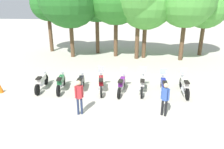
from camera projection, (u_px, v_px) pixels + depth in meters
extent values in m
plane|color=#BCB7A8|center=(111.00, 92.00, 12.69)|extent=(80.00, 80.00, 0.00)
cylinder|color=black|center=(46.00, 80.00, 13.64)|extent=(0.14, 0.64, 0.64)
cylinder|color=black|center=(37.00, 90.00, 12.18)|extent=(0.14, 0.64, 0.64)
cube|color=silver|center=(45.00, 75.00, 13.52)|extent=(0.14, 0.37, 0.04)
cube|color=silver|center=(41.00, 79.00, 12.84)|extent=(0.31, 0.96, 0.30)
cube|color=silver|center=(42.00, 83.00, 12.88)|extent=(0.24, 0.41, 0.24)
cube|color=black|center=(39.00, 78.00, 12.39)|extent=(0.26, 0.45, 0.08)
cylinder|color=silver|center=(45.00, 76.00, 13.44)|extent=(0.06, 0.23, 0.64)
cylinder|color=silver|center=(44.00, 71.00, 13.24)|extent=(0.62, 0.07, 0.04)
sphere|color=silver|center=(45.00, 72.00, 13.41)|extent=(0.17, 0.17, 0.16)
cylinder|color=silver|center=(37.00, 86.00, 12.63)|extent=(0.11, 0.70, 0.07)
cylinder|color=black|center=(64.00, 80.00, 13.50)|extent=(0.17, 0.65, 0.64)
cylinder|color=black|center=(58.00, 91.00, 12.05)|extent=(0.17, 0.65, 0.64)
cube|color=silver|center=(63.00, 75.00, 13.38)|extent=(0.16, 0.37, 0.04)
cube|color=#1E6033|center=(61.00, 80.00, 12.70)|extent=(0.36, 0.97, 0.30)
cube|color=silver|center=(61.00, 84.00, 12.75)|extent=(0.26, 0.42, 0.24)
cube|color=black|center=(59.00, 79.00, 12.26)|extent=(0.28, 0.46, 0.08)
cylinder|color=silver|center=(63.00, 76.00, 13.31)|extent=(0.07, 0.23, 0.64)
cylinder|color=silver|center=(62.00, 72.00, 13.11)|extent=(0.62, 0.10, 0.04)
sphere|color=silver|center=(63.00, 73.00, 13.27)|extent=(0.18, 0.18, 0.16)
cylinder|color=silver|center=(57.00, 87.00, 12.48)|extent=(0.14, 0.70, 0.07)
cylinder|color=black|center=(83.00, 81.00, 13.36)|extent=(0.13, 0.64, 0.64)
cylinder|color=black|center=(78.00, 92.00, 11.91)|extent=(0.13, 0.64, 0.64)
cube|color=silver|center=(83.00, 76.00, 13.24)|extent=(0.14, 0.37, 0.04)
cube|color=black|center=(81.00, 80.00, 12.56)|extent=(0.31, 0.96, 0.30)
cube|color=silver|center=(81.00, 85.00, 12.61)|extent=(0.24, 0.41, 0.24)
cube|color=black|center=(79.00, 80.00, 12.12)|extent=(0.26, 0.45, 0.08)
cylinder|color=silver|center=(82.00, 77.00, 13.17)|extent=(0.06, 0.23, 0.64)
cylinder|color=silver|center=(82.00, 73.00, 12.97)|extent=(0.62, 0.07, 0.04)
sphere|color=silver|center=(82.00, 74.00, 13.13)|extent=(0.17, 0.17, 0.16)
cylinder|color=silver|center=(77.00, 88.00, 12.35)|extent=(0.10, 0.70, 0.07)
cylinder|color=black|center=(101.00, 81.00, 13.37)|extent=(0.18, 0.65, 0.64)
cylinder|color=black|center=(101.00, 92.00, 11.91)|extent=(0.18, 0.65, 0.64)
cube|color=silver|center=(101.00, 76.00, 13.25)|extent=(0.17, 0.37, 0.04)
cube|color=maroon|center=(101.00, 80.00, 12.57)|extent=(0.38, 0.98, 0.30)
cube|color=silver|center=(101.00, 85.00, 12.61)|extent=(0.27, 0.43, 0.24)
cube|color=black|center=(101.00, 80.00, 12.13)|extent=(0.30, 0.47, 0.08)
cylinder|color=silver|center=(101.00, 77.00, 13.17)|extent=(0.08, 0.23, 0.64)
cylinder|color=silver|center=(101.00, 73.00, 12.97)|extent=(0.62, 0.12, 0.04)
sphere|color=silver|center=(101.00, 74.00, 13.14)|extent=(0.18, 0.18, 0.16)
cylinder|color=silver|center=(98.00, 88.00, 12.35)|extent=(0.16, 0.70, 0.07)
cube|color=silver|center=(101.00, 69.00, 12.96)|extent=(0.37, 0.18, 0.39)
cylinder|color=black|center=(124.00, 82.00, 13.19)|extent=(0.19, 0.65, 0.64)
cylinder|color=black|center=(119.00, 93.00, 11.77)|extent=(0.19, 0.65, 0.64)
cube|color=silver|center=(124.00, 77.00, 13.07)|extent=(0.17, 0.37, 0.04)
cube|color=#59196B|center=(122.00, 82.00, 12.41)|extent=(0.39, 0.98, 0.30)
cube|color=silver|center=(122.00, 86.00, 12.46)|extent=(0.27, 0.43, 0.24)
cube|color=black|center=(121.00, 81.00, 11.98)|extent=(0.30, 0.47, 0.08)
cylinder|color=silver|center=(124.00, 78.00, 13.00)|extent=(0.08, 0.23, 0.64)
cylinder|color=silver|center=(123.00, 74.00, 12.80)|extent=(0.62, 0.12, 0.04)
sphere|color=silver|center=(124.00, 75.00, 12.96)|extent=(0.18, 0.18, 0.16)
cylinder|color=silver|center=(118.00, 89.00, 12.23)|extent=(0.17, 0.70, 0.07)
cube|color=silver|center=(124.00, 70.00, 12.79)|extent=(0.37, 0.18, 0.39)
cylinder|color=black|center=(142.00, 82.00, 13.26)|extent=(0.15, 0.65, 0.64)
cylinder|color=black|center=(142.00, 92.00, 11.83)|extent=(0.15, 0.65, 0.64)
cube|color=silver|center=(143.00, 77.00, 13.14)|extent=(0.15, 0.37, 0.04)
cube|color=silver|center=(142.00, 81.00, 12.47)|extent=(0.33, 0.97, 0.30)
cube|color=silver|center=(142.00, 86.00, 12.52)|extent=(0.25, 0.42, 0.24)
cube|color=black|center=(142.00, 81.00, 12.03)|extent=(0.27, 0.46, 0.08)
cylinder|color=silver|center=(143.00, 78.00, 13.07)|extent=(0.07, 0.23, 0.64)
cylinder|color=silver|center=(143.00, 73.00, 12.87)|extent=(0.62, 0.08, 0.04)
sphere|color=silver|center=(143.00, 74.00, 13.03)|extent=(0.17, 0.17, 0.16)
cylinder|color=silver|center=(139.00, 89.00, 12.28)|extent=(0.12, 0.70, 0.07)
cube|color=silver|center=(143.00, 70.00, 12.86)|extent=(0.37, 0.16, 0.39)
cylinder|color=black|center=(162.00, 84.00, 13.00)|extent=(0.12, 0.64, 0.64)
cylinder|color=black|center=(165.00, 95.00, 11.56)|extent=(0.12, 0.64, 0.64)
cube|color=silver|center=(162.00, 79.00, 12.89)|extent=(0.13, 0.36, 0.04)
cube|color=navy|center=(164.00, 83.00, 12.21)|extent=(0.29, 0.96, 0.30)
cube|color=silver|center=(164.00, 88.00, 12.25)|extent=(0.23, 0.41, 0.24)
cube|color=black|center=(165.00, 83.00, 11.77)|extent=(0.25, 0.45, 0.08)
cylinder|color=silver|center=(163.00, 79.00, 12.81)|extent=(0.06, 0.23, 0.64)
cylinder|color=silver|center=(163.00, 75.00, 12.61)|extent=(0.62, 0.05, 0.04)
sphere|color=silver|center=(163.00, 76.00, 12.77)|extent=(0.16, 0.16, 0.16)
cylinder|color=silver|center=(161.00, 91.00, 12.01)|extent=(0.09, 0.70, 0.07)
cube|color=silver|center=(163.00, 71.00, 12.60)|extent=(0.36, 0.14, 0.39)
cylinder|color=black|center=(181.00, 83.00, 13.06)|extent=(0.11, 0.64, 0.64)
cylinder|color=black|center=(187.00, 94.00, 11.62)|extent=(0.11, 0.64, 0.64)
cube|color=silver|center=(182.00, 78.00, 12.95)|extent=(0.12, 0.36, 0.04)
cube|color=silver|center=(185.00, 83.00, 12.27)|extent=(0.27, 0.95, 0.30)
cube|color=silver|center=(184.00, 87.00, 12.31)|extent=(0.22, 0.40, 0.24)
cube|color=black|center=(187.00, 82.00, 11.83)|extent=(0.24, 0.44, 0.08)
cylinder|color=silver|center=(182.00, 79.00, 12.87)|extent=(0.05, 0.23, 0.64)
cylinder|color=silver|center=(183.00, 74.00, 12.67)|extent=(0.62, 0.04, 0.04)
sphere|color=silver|center=(182.00, 75.00, 12.83)|extent=(0.16, 0.16, 0.16)
cylinder|color=silver|center=(182.00, 90.00, 12.07)|extent=(0.08, 0.70, 0.07)
cube|color=silver|center=(183.00, 71.00, 12.66)|extent=(0.36, 0.14, 0.39)
cylinder|color=black|center=(166.00, 108.00, 10.00)|extent=(0.15, 0.15, 0.80)
cylinder|color=black|center=(162.00, 107.00, 10.09)|extent=(0.15, 0.15, 0.80)
cube|color=#33519E|center=(165.00, 94.00, 9.80)|extent=(0.29, 0.28, 0.60)
cylinder|color=#33519E|center=(169.00, 95.00, 9.72)|extent=(0.11, 0.11, 0.57)
cylinder|color=#33519E|center=(162.00, 93.00, 9.88)|extent=(0.11, 0.11, 0.57)
sphere|color=#DBAD89|center=(166.00, 85.00, 9.65)|extent=(0.29, 0.29, 0.22)
cylinder|color=#232D4C|center=(78.00, 106.00, 10.13)|extent=(0.14, 0.14, 0.84)
cylinder|color=#232D4C|center=(82.00, 106.00, 10.17)|extent=(0.14, 0.14, 0.84)
cube|color=#B22D33|center=(79.00, 92.00, 9.90)|extent=(0.28, 0.26, 0.63)
cylinder|color=#B22D33|center=(76.00, 92.00, 9.85)|extent=(0.10, 0.10, 0.60)
cylinder|color=#B22D33|center=(82.00, 91.00, 9.93)|extent=(0.10, 0.10, 0.60)
sphere|color=#DBAD89|center=(78.00, 83.00, 9.74)|extent=(0.29, 0.29, 0.23)
cylinder|color=brown|center=(51.00, 34.00, 21.39)|extent=(0.36, 0.36, 3.49)
sphere|color=#236623|center=(48.00, 3.00, 20.39)|extent=(3.29, 3.29, 3.29)
cylinder|color=brown|center=(72.00, 38.00, 19.41)|extent=(0.36, 0.36, 3.41)
cylinder|color=brown|center=(97.00, 34.00, 20.70)|extent=(0.36, 0.36, 3.65)
cylinder|color=brown|center=(116.00, 37.00, 19.58)|extent=(0.36, 0.36, 3.64)
cylinder|color=brown|center=(137.00, 37.00, 18.72)|extent=(0.36, 0.36, 3.97)
cylinder|color=brown|center=(144.00, 40.00, 19.14)|extent=(0.36, 0.36, 3.26)
sphere|color=#4C9E3D|center=(146.00, 1.00, 17.99)|extent=(4.83, 4.83, 4.83)
cylinder|color=brown|center=(182.00, 40.00, 18.38)|extent=(0.36, 0.36, 3.50)
cylinder|color=brown|center=(201.00, 39.00, 20.03)|extent=(0.36, 0.36, 3.09)
sphere|color=#4C9E3D|center=(206.00, 6.00, 19.02)|extent=(3.89, 3.89, 3.89)
cone|color=orange|center=(0.00, 88.00, 12.51)|extent=(0.32, 0.32, 0.55)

